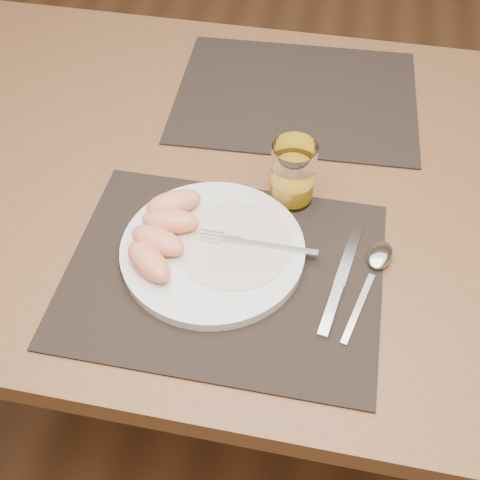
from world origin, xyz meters
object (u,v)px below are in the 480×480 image
placemat_near (224,272)px  spoon (377,263)px  juice_glass (293,176)px  knife (339,285)px  table (265,207)px  fork (248,243)px  placemat_far (296,96)px  plate (213,250)px

placemat_near → spoon: 0.22m
spoon → juice_glass: bearing=141.4°
knife → spoon: spoon is taller
table → spoon: size_ratio=7.35×
placemat_near → fork: bearing=59.8°
placemat_far → spoon: (0.17, -0.38, 0.01)m
spoon → juice_glass: juice_glass is taller
knife → juice_glass: 0.19m
plate → table: bearing=75.9°
plate → spoon: size_ratio=1.42×
plate → juice_glass: (0.10, 0.14, 0.04)m
placemat_far → plate: bearing=-99.4°
placemat_near → spoon: spoon is taller
plate → fork: fork is taller
table → placemat_near: bearing=-96.4°
placemat_near → spoon: (0.21, 0.06, 0.01)m
plate → knife: (0.19, -0.02, -0.01)m
placemat_near → spoon: bearing=14.4°
placemat_far → knife: bearing=-74.5°
placemat_far → knife: knife is taller
plate → juice_glass: size_ratio=2.57×
placemat_near → table: bearing=83.6°
placemat_far → fork: bearing=-92.7°
table → placemat_far: (0.02, 0.22, 0.09)m
table → knife: 0.27m
plate → fork: (0.05, 0.02, 0.01)m
fork → juice_glass: juice_glass is taller
knife → juice_glass: bearing=119.6°
placemat_near → plate: size_ratio=1.67×
spoon → juice_glass: size_ratio=1.82×
placemat_far → knife: 0.45m
knife → spoon: (0.05, 0.05, 0.00)m
placemat_far → knife: (0.12, -0.43, 0.00)m
plate → placemat_near: bearing=-52.3°
placemat_far → spoon: 0.42m
placemat_near → juice_glass: bearing=66.6°
table → placemat_far: 0.24m
table → placemat_far: size_ratio=3.11×
fork → spoon: (0.19, 0.01, -0.01)m
fork → knife: 0.14m
plate → spoon: (0.24, 0.03, -0.00)m
knife → spoon: 0.07m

